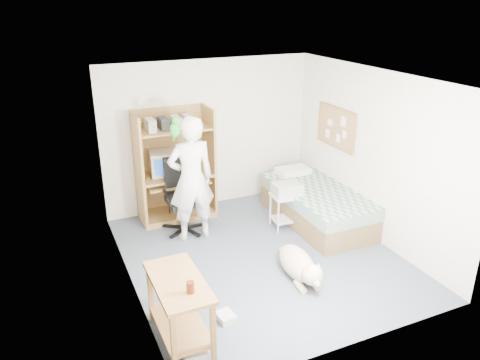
{
  "coord_description": "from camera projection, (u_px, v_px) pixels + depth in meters",
  "views": [
    {
      "loc": [
        -2.62,
        -5.12,
        3.45
      ],
      "look_at": [
        -0.16,
        0.37,
        1.05
      ],
      "focal_mm": 35.0,
      "sensor_mm": 36.0,
      "label": 1
    }
  ],
  "objects": [
    {
      "name": "floor",
      "position": [
        261.0,
        256.0,
        6.61
      ],
      "size": [
        4.0,
        4.0,
        0.0
      ],
      "primitive_type": "plane",
      "color": "#404B58",
      "rests_on": "ground"
    },
    {
      "name": "wall_back",
      "position": [
        209.0,
        135.0,
        7.85
      ],
      "size": [
        3.6,
        0.02,
        2.5
      ],
      "primitive_type": "cube",
      "color": "beige",
      "rests_on": "floor"
    },
    {
      "name": "wall_right",
      "position": [
        372.0,
        156.0,
        6.83
      ],
      "size": [
        0.02,
        4.0,
        2.5
      ],
      "primitive_type": "cube",
      "color": "beige",
      "rests_on": "floor"
    },
    {
      "name": "wall_left",
      "position": [
        125.0,
        196.0,
        5.47
      ],
      "size": [
        0.02,
        4.0,
        2.5
      ],
      "primitive_type": "cube",
      "color": "beige",
      "rests_on": "floor"
    },
    {
      "name": "ceiling",
      "position": [
        264.0,
        78.0,
        5.69
      ],
      "size": [
        3.6,
        4.0,
        0.02
      ],
      "primitive_type": "cube",
      "color": "white",
      "rests_on": "wall_back"
    },
    {
      "name": "computer_hutch",
      "position": [
        175.0,
        170.0,
        7.52
      ],
      "size": [
        1.2,
        0.63,
        1.8
      ],
      "color": "olive",
      "rests_on": "floor"
    },
    {
      "name": "bed",
      "position": [
        316.0,
        205.0,
        7.52
      ],
      "size": [
        1.02,
        2.02,
        0.66
      ],
      "color": "brown",
      "rests_on": "floor"
    },
    {
      "name": "side_desk",
      "position": [
        179.0,
        301.0,
        4.83
      ],
      "size": [
        0.5,
        1.0,
        0.75
      ],
      "color": "brown",
      "rests_on": "floor"
    },
    {
      "name": "corkboard",
      "position": [
        336.0,
        128.0,
        7.51
      ],
      "size": [
        0.04,
        0.94,
        0.66
      ],
      "color": "brown",
      "rests_on": "wall_right"
    },
    {
      "name": "office_chair",
      "position": [
        183.0,
        205.0,
        7.24
      ],
      "size": [
        0.64,
        0.64,
        1.14
      ],
      "rotation": [
        0.0,
        0.0,
        0.0
      ],
      "color": "black",
      "rests_on": "floor"
    },
    {
      "name": "person",
      "position": [
        191.0,
        179.0,
        6.8
      ],
      "size": [
        0.69,
        0.45,
        1.89
      ],
      "primitive_type": "imported",
      "rotation": [
        0.0,
        0.0,
        3.15
      ],
      "color": "white",
      "rests_on": "floor"
    },
    {
      "name": "parrot",
      "position": [
        175.0,
        128.0,
        6.44
      ],
      "size": [
        0.14,
        0.24,
        0.38
      ],
      "rotation": [
        0.0,
        0.0,
        0.0
      ],
      "color": "#148A23",
      "rests_on": "person"
    },
    {
      "name": "dog",
      "position": [
        299.0,
        265.0,
        6.05
      ],
      "size": [
        0.45,
        1.17,
        0.44
      ],
      "rotation": [
        0.0,
        0.0,
        -0.1
      ],
      "color": "#D8B590",
      "rests_on": "floor"
    },
    {
      "name": "printer_cart",
      "position": [
        286.0,
        205.0,
        7.32
      ],
      "size": [
        0.49,
        0.41,
        0.56
      ],
      "rotation": [
        0.0,
        0.0,
        -0.08
      ],
      "color": "silver",
      "rests_on": "floor"
    },
    {
      "name": "printer",
      "position": [
        287.0,
        189.0,
        7.21
      ],
      "size": [
        0.44,
        0.35,
        0.18
      ],
      "primitive_type": "cube",
      "rotation": [
        0.0,
        0.0,
        -0.08
      ],
      "color": "#ABAAA6",
      "rests_on": "printer_cart"
    },
    {
      "name": "crt_monitor",
      "position": [
        163.0,
        163.0,
        7.4
      ],
      "size": [
        0.45,
        0.47,
        0.38
      ],
      "rotation": [
        0.0,
        0.0,
        -0.14
      ],
      "color": "beige",
      "rests_on": "computer_hutch"
    },
    {
      "name": "keyboard",
      "position": [
        179.0,
        181.0,
        7.44
      ],
      "size": [
        0.45,
        0.17,
        0.03
      ],
      "primitive_type": "cube",
      "rotation": [
        0.0,
        0.0,
        0.02
      ],
      "color": "beige",
      "rests_on": "computer_hutch"
    },
    {
      "name": "pencil_cup",
      "position": [
        195.0,
        168.0,
        7.57
      ],
      "size": [
        0.08,
        0.08,
        0.12
      ],
      "primitive_type": "cylinder",
      "color": "gold",
      "rests_on": "computer_hutch"
    },
    {
      "name": "drink_glass",
      "position": [
        190.0,
        287.0,
        4.52
      ],
      "size": [
        0.08,
        0.08,
        0.12
      ],
      "primitive_type": "cylinder",
      "color": "#411B0A",
      "rests_on": "side_desk"
    },
    {
      "name": "floor_box_a",
      "position": [
        195.0,
        354.0,
        4.74
      ],
      "size": [
        0.27,
        0.22,
        0.1
      ],
      "primitive_type": "cube",
      "rotation": [
        0.0,
        0.0,
        -0.09
      ],
      "color": "silver",
      "rests_on": "floor"
    },
    {
      "name": "floor_box_b",
      "position": [
        225.0,
        317.0,
        5.3
      ],
      "size": [
        0.2,
        0.24,
        0.08
      ],
      "primitive_type": "cube",
      "rotation": [
        0.0,
        0.0,
        0.12
      ],
      "color": "beige",
      "rests_on": "floor"
    }
  ]
}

